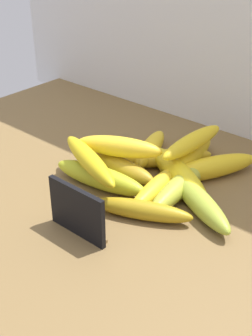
{
  "coord_description": "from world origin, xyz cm",
  "views": [
    {
      "loc": [
        44.29,
        -47.12,
        47.59
      ],
      "look_at": [
        -0.34,
        4.62,
        8.0
      ],
      "focal_mm": 49.24,
      "sensor_mm": 36.0,
      "label": 1
    }
  ],
  "objects_px": {
    "banana_2": "(150,149)",
    "banana_4": "(117,167)",
    "chalkboard_sign": "(77,213)",
    "banana_10": "(177,173)",
    "banana_0": "(142,210)",
    "banana_1": "(100,177)",
    "banana_13": "(89,160)",
    "banana_11": "(193,142)",
    "banana_3": "(158,187)",
    "banana_7": "(211,168)",
    "banana_6": "(189,156)",
    "banana_12": "(119,147)",
    "banana_9": "(180,186)",
    "banana_5": "(164,158)",
    "banana_8": "(199,201)"
  },
  "relations": [
    {
      "from": "banana_2",
      "to": "banana_4",
      "type": "height_order",
      "value": "banana_4"
    },
    {
      "from": "chalkboard_sign",
      "to": "banana_10",
      "type": "distance_m",
      "value": 0.22
    },
    {
      "from": "banana_0",
      "to": "banana_1",
      "type": "relative_size",
      "value": 0.89
    },
    {
      "from": "banana_13",
      "to": "banana_10",
      "type": "bearing_deg",
      "value": 47.63
    },
    {
      "from": "banana_4",
      "to": "banana_11",
      "type": "bearing_deg",
      "value": 50.6
    },
    {
      "from": "banana_3",
      "to": "banana_4",
      "type": "distance_m",
      "value": 0.1
    },
    {
      "from": "banana_0",
      "to": "banana_7",
      "type": "bearing_deg",
      "value": 85.11
    },
    {
      "from": "chalkboard_sign",
      "to": "banana_2",
      "type": "relative_size",
      "value": 0.7
    },
    {
      "from": "banana_1",
      "to": "banana_3",
      "type": "height_order",
      "value": "banana_1"
    },
    {
      "from": "banana_0",
      "to": "banana_10",
      "type": "relative_size",
      "value": 0.85
    },
    {
      "from": "banana_3",
      "to": "banana_6",
      "type": "distance_m",
      "value": 0.12
    },
    {
      "from": "banana_3",
      "to": "banana_13",
      "type": "height_order",
      "value": "banana_13"
    },
    {
      "from": "banana_2",
      "to": "banana_3",
      "type": "xyz_separation_m",
      "value": [
        0.1,
        -0.1,
        -0.0
      ]
    },
    {
      "from": "banana_11",
      "to": "banana_12",
      "type": "relative_size",
      "value": 1.08
    },
    {
      "from": "banana_3",
      "to": "banana_10",
      "type": "bearing_deg",
      "value": 87.54
    },
    {
      "from": "banana_0",
      "to": "banana_11",
      "type": "distance_m",
      "value": 0.19
    },
    {
      "from": "banana_9",
      "to": "banana_7",
      "type": "bearing_deg",
      "value": 84.31
    },
    {
      "from": "banana_5",
      "to": "banana_8",
      "type": "bearing_deg",
      "value": -32.24
    },
    {
      "from": "banana_7",
      "to": "banana_13",
      "type": "xyz_separation_m",
      "value": [
        -0.14,
        -0.17,
        0.04
      ]
    },
    {
      "from": "banana_5",
      "to": "banana_7",
      "type": "xyz_separation_m",
      "value": [
        0.09,
        0.02,
        0.0
      ]
    },
    {
      "from": "banana_1",
      "to": "banana_5",
      "type": "height_order",
      "value": "banana_1"
    },
    {
      "from": "banana_2",
      "to": "banana_8",
      "type": "bearing_deg",
      "value": -28.33
    },
    {
      "from": "banana_9",
      "to": "banana_10",
      "type": "height_order",
      "value": "banana_10"
    },
    {
      "from": "banana_11",
      "to": "banana_12",
      "type": "bearing_deg",
      "value": -130.97
    },
    {
      "from": "banana_6",
      "to": "banana_8",
      "type": "xyz_separation_m",
      "value": [
        0.1,
        -0.11,
        -0.0
      ]
    },
    {
      "from": "chalkboard_sign",
      "to": "banana_1",
      "type": "xyz_separation_m",
      "value": [
        -0.07,
        0.12,
        -0.02
      ]
    },
    {
      "from": "banana_6",
      "to": "banana_11",
      "type": "relative_size",
      "value": 1.09
    },
    {
      "from": "chalkboard_sign",
      "to": "banana_11",
      "type": "distance_m",
      "value": 0.28
    },
    {
      "from": "chalkboard_sign",
      "to": "banana_5",
      "type": "xyz_separation_m",
      "value": [
        -0.03,
        0.26,
        -0.02
      ]
    },
    {
      "from": "banana_2",
      "to": "banana_13",
      "type": "distance_m",
      "value": 0.17
    },
    {
      "from": "chalkboard_sign",
      "to": "banana_2",
      "type": "bearing_deg",
      "value": 104.52
    },
    {
      "from": "banana_4",
      "to": "banana_2",
      "type": "bearing_deg",
      "value": 90.3
    },
    {
      "from": "banana_0",
      "to": "banana_2",
      "type": "xyz_separation_m",
      "value": [
        -0.12,
        0.17,
        0.0
      ]
    },
    {
      "from": "banana_1",
      "to": "banana_10",
      "type": "bearing_deg",
      "value": 46.95
    },
    {
      "from": "banana_12",
      "to": "banana_13",
      "type": "bearing_deg",
      "value": -97.77
    },
    {
      "from": "banana_12",
      "to": "banana_3",
      "type": "bearing_deg",
      "value": -3.79
    },
    {
      "from": "chalkboard_sign",
      "to": "banana_8",
      "type": "bearing_deg",
      "value": 57.87
    },
    {
      "from": "banana_1",
      "to": "banana_4",
      "type": "distance_m",
      "value": 0.05
    },
    {
      "from": "banana_4",
      "to": "banana_12",
      "type": "bearing_deg",
      "value": 85.45
    },
    {
      "from": "banana_5",
      "to": "banana_1",
      "type": "bearing_deg",
      "value": -106.41
    },
    {
      "from": "chalkboard_sign",
      "to": "banana_11",
      "type": "height_order",
      "value": "chalkboard_sign"
    },
    {
      "from": "chalkboard_sign",
      "to": "banana_7",
      "type": "bearing_deg",
      "value": 76.93
    },
    {
      "from": "banana_6",
      "to": "banana_10",
      "type": "distance_m",
      "value": 0.07
    },
    {
      "from": "banana_3",
      "to": "banana_13",
      "type": "xyz_separation_m",
      "value": [
        -0.1,
        -0.06,
        0.04
      ]
    },
    {
      "from": "banana_5",
      "to": "banana_11",
      "type": "height_order",
      "value": "banana_11"
    },
    {
      "from": "banana_10",
      "to": "banana_12",
      "type": "xyz_separation_m",
      "value": [
        -0.1,
        -0.05,
        0.04
      ]
    },
    {
      "from": "banana_1",
      "to": "banana_8",
      "type": "relative_size",
      "value": 1.02
    },
    {
      "from": "banana_10",
      "to": "banana_5",
      "type": "bearing_deg",
      "value": 147.41
    },
    {
      "from": "banana_2",
      "to": "banana_8",
      "type": "distance_m",
      "value": 0.2
    },
    {
      "from": "banana_8",
      "to": "banana_5",
      "type": "bearing_deg",
      "value": 147.76
    }
  ]
}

